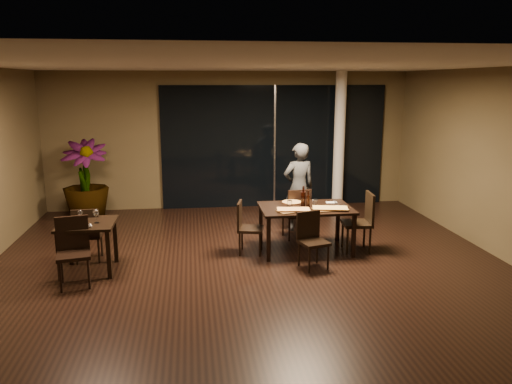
{
  "coord_description": "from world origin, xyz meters",
  "views": [
    {
      "loc": [
        -0.86,
        -7.0,
        2.77
      ],
      "look_at": [
        0.16,
        0.69,
        1.05
      ],
      "focal_mm": 35.0,
      "sensor_mm": 36.0,
      "label": 1
    }
  ],
  "objects_px": {
    "bottle_a": "(303,197)",
    "bottle_c": "(303,196)",
    "chair_main_far": "(297,211)",
    "chair_side_far": "(87,232)",
    "chair_main_right": "(362,219)",
    "potted_plant": "(85,180)",
    "side_table": "(87,231)",
    "chair_main_near": "(311,237)",
    "bottle_b": "(308,199)",
    "chair_main_left": "(246,225)",
    "main_table": "(306,211)",
    "chair_side_near": "(73,248)",
    "diner": "(299,187)"
  },
  "relations": [
    {
      "from": "main_table",
      "to": "chair_main_far",
      "type": "distance_m",
      "value": 0.65
    },
    {
      "from": "chair_side_far",
      "to": "potted_plant",
      "type": "relative_size",
      "value": 0.54
    },
    {
      "from": "chair_main_right",
      "to": "main_table",
      "type": "bearing_deg",
      "value": -93.3
    },
    {
      "from": "chair_main_far",
      "to": "chair_side_far",
      "type": "xyz_separation_m",
      "value": [
        -3.48,
        -0.73,
        -0.03
      ]
    },
    {
      "from": "side_table",
      "to": "chair_main_near",
      "type": "xyz_separation_m",
      "value": [
        3.32,
        -0.24,
        -0.15
      ]
    },
    {
      "from": "diner",
      "to": "potted_plant",
      "type": "height_order",
      "value": "diner"
    },
    {
      "from": "chair_side_far",
      "to": "chair_main_right",
      "type": "bearing_deg",
      "value": 177.85
    },
    {
      "from": "chair_main_right",
      "to": "potted_plant",
      "type": "bearing_deg",
      "value": -113.25
    },
    {
      "from": "diner",
      "to": "potted_plant",
      "type": "distance_m",
      "value": 4.35
    },
    {
      "from": "chair_side_far",
      "to": "bottle_c",
      "type": "distance_m",
      "value": 3.5
    },
    {
      "from": "main_table",
      "to": "chair_main_near",
      "type": "relative_size",
      "value": 1.77
    },
    {
      "from": "side_table",
      "to": "chair_side_near",
      "type": "xyz_separation_m",
      "value": [
        -0.11,
        -0.47,
        -0.09
      ]
    },
    {
      "from": "chair_side_near",
      "to": "potted_plant",
      "type": "bearing_deg",
      "value": 86.47
    },
    {
      "from": "main_table",
      "to": "chair_main_left",
      "type": "relative_size",
      "value": 1.73
    },
    {
      "from": "diner",
      "to": "bottle_b",
      "type": "bearing_deg",
      "value": 73.61
    },
    {
      "from": "bottle_a",
      "to": "bottle_c",
      "type": "bearing_deg",
      "value": 70.46
    },
    {
      "from": "chair_main_left",
      "to": "potted_plant",
      "type": "distance_m",
      "value": 3.93
    },
    {
      "from": "chair_main_left",
      "to": "chair_main_right",
      "type": "xyz_separation_m",
      "value": [
        1.92,
        -0.14,
        0.07
      ]
    },
    {
      "from": "chair_main_near",
      "to": "chair_side_near",
      "type": "distance_m",
      "value": 3.43
    },
    {
      "from": "chair_main_far",
      "to": "chair_side_far",
      "type": "height_order",
      "value": "chair_main_far"
    },
    {
      "from": "bottle_a",
      "to": "chair_side_near",
      "type": "bearing_deg",
      "value": -163.67
    },
    {
      "from": "chair_main_near",
      "to": "potted_plant",
      "type": "height_order",
      "value": "potted_plant"
    },
    {
      "from": "bottle_a",
      "to": "bottle_c",
      "type": "height_order",
      "value": "bottle_c"
    },
    {
      "from": "main_table",
      "to": "chair_main_far",
      "type": "bearing_deg",
      "value": 90.66
    },
    {
      "from": "chair_side_near",
      "to": "diner",
      "type": "bearing_deg",
      "value": 18.77
    },
    {
      "from": "potted_plant",
      "to": "bottle_a",
      "type": "xyz_separation_m",
      "value": [
        3.97,
        -2.47,
        0.1
      ]
    },
    {
      "from": "chair_side_near",
      "to": "bottle_c",
      "type": "relative_size",
      "value": 2.83
    },
    {
      "from": "chair_main_right",
      "to": "bottle_a",
      "type": "bearing_deg",
      "value": -95.55
    },
    {
      "from": "chair_main_near",
      "to": "chair_main_left",
      "type": "distance_m",
      "value": 1.18
    },
    {
      "from": "chair_side_far",
      "to": "chair_side_near",
      "type": "bearing_deg",
      "value": 87.1
    },
    {
      "from": "chair_main_far",
      "to": "bottle_c",
      "type": "xyz_separation_m",
      "value": [
        -0.01,
        -0.53,
        0.4
      ]
    },
    {
      "from": "chair_side_near",
      "to": "diner",
      "type": "height_order",
      "value": "diner"
    },
    {
      "from": "potted_plant",
      "to": "main_table",
      "type": "bearing_deg",
      "value": -32.11
    },
    {
      "from": "chair_side_near",
      "to": "bottle_c",
      "type": "height_order",
      "value": "bottle_c"
    },
    {
      "from": "chair_main_right",
      "to": "bottle_a",
      "type": "height_order",
      "value": "bottle_a"
    },
    {
      "from": "main_table",
      "to": "chair_side_far",
      "type": "bearing_deg",
      "value": -178.37
    },
    {
      "from": "chair_main_right",
      "to": "bottle_b",
      "type": "xyz_separation_m",
      "value": [
        -0.9,
        0.12,
        0.34
      ]
    },
    {
      "from": "main_table",
      "to": "bottle_c",
      "type": "relative_size",
      "value": 4.48
    },
    {
      "from": "chair_main_right",
      "to": "bottle_c",
      "type": "relative_size",
      "value": 2.95
    },
    {
      "from": "chair_side_far",
      "to": "chair_main_left",
      "type": "bearing_deg",
      "value": -179.34
    },
    {
      "from": "chair_main_right",
      "to": "bottle_c",
      "type": "height_order",
      "value": "bottle_c"
    },
    {
      "from": "chair_main_far",
      "to": "bottle_a",
      "type": "xyz_separation_m",
      "value": [
        -0.03,
        -0.58,
        0.4
      ]
    },
    {
      "from": "chair_main_near",
      "to": "chair_side_far",
      "type": "bearing_deg",
      "value": 152.97
    },
    {
      "from": "chair_main_far",
      "to": "potted_plant",
      "type": "bearing_deg",
      "value": -33.67
    },
    {
      "from": "bottle_b",
      "to": "chair_main_right",
      "type": "bearing_deg",
      "value": -7.44
    },
    {
      "from": "chair_main_right",
      "to": "diner",
      "type": "relative_size",
      "value": 0.59
    },
    {
      "from": "chair_main_left",
      "to": "chair_side_far",
      "type": "bearing_deg",
      "value": 105.06
    },
    {
      "from": "diner",
      "to": "bottle_c",
      "type": "height_order",
      "value": "diner"
    },
    {
      "from": "chair_side_near",
      "to": "diner",
      "type": "distance_m",
      "value": 4.23
    },
    {
      "from": "main_table",
      "to": "chair_side_far",
      "type": "relative_size",
      "value": 1.72
    }
  ]
}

